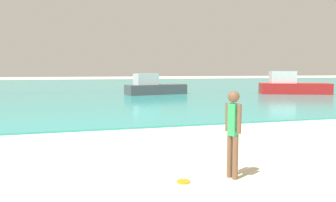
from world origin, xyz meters
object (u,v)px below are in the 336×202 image
object	(u,v)px
person_standing	(233,129)
frisbee	(183,182)
boat_far	(154,87)
boat_near	(292,86)

from	to	relation	value
person_standing	frisbee	size ratio (longest dim) A/B	6.69
person_standing	boat_far	size ratio (longest dim) A/B	0.31
boat_near	boat_far	size ratio (longest dim) A/B	1.12
person_standing	frisbee	world-z (taller)	person_standing
frisbee	boat_near	bearing A→B (deg)	48.86
boat_far	person_standing	bearing A→B (deg)	-111.09
frisbee	boat_far	distance (m)	19.62
person_standing	boat_far	bearing A→B (deg)	152.57
person_standing	boat_far	xyz separation A→B (m)	(3.09, 19.23, -0.27)
person_standing	frisbee	bearing A→B (deg)	-110.07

